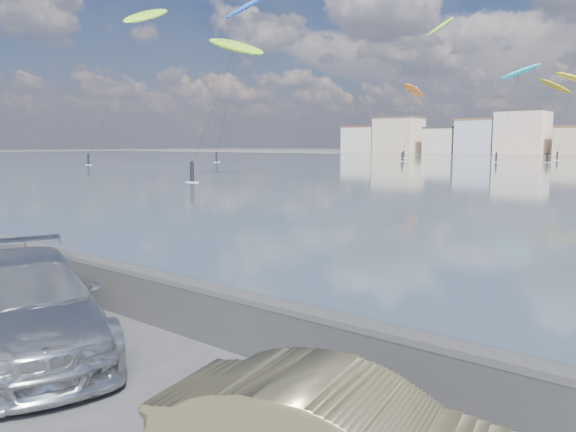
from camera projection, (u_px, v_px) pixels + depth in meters
name	position (u px, v px, depth m)	size (l,w,h in m)	color
ground	(62.00, 386.00, 8.23)	(700.00, 700.00, 0.00)	#333335
seawall	(200.00, 307.00, 10.22)	(400.00, 0.36, 1.08)	#28282B
car_silver	(26.00, 305.00, 9.52)	(2.28, 5.60, 1.63)	#B4B8BB
kitesurfer_0	(235.00, 49.00, 57.76)	(8.15, 9.68, 15.37)	#8CD826
kitesurfer_2	(555.00, 88.00, 118.79)	(7.56, 18.41, 17.84)	#BF8C19
kitesurfer_4	(520.00, 73.00, 115.39)	(8.38, 15.37, 20.53)	#19BFBF
kitesurfer_11	(573.00, 79.00, 124.62)	(8.28, 9.98, 20.10)	yellow
kitesurfer_12	(439.00, 29.00, 123.20)	(6.18, 19.08, 31.77)	#8CD826
kitesurfer_16	(145.00, 17.00, 102.70)	(3.73, 19.29, 29.88)	#8CD826
kitesurfer_19	(247.00, 7.00, 116.17)	(10.16, 16.07, 35.31)	blue
kitesurfer_20	(414.00, 91.00, 147.87)	(5.57, 15.72, 19.53)	orange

